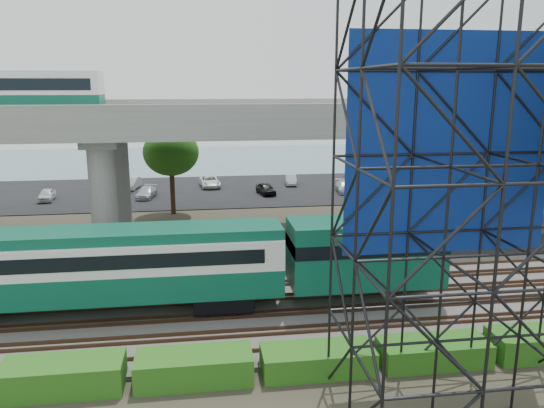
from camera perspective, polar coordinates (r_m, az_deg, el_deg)
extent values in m
plane|color=#474233|center=(26.49, 0.63, -13.03)|extent=(140.00, 140.00, 0.00)
cube|color=slate|center=(28.25, 0.02, -11.10)|extent=(90.00, 12.00, 0.20)
cube|color=black|center=(36.14, -1.86, -5.75)|extent=(90.00, 5.00, 0.08)
cube|color=black|center=(58.82, -4.30, 1.51)|extent=(90.00, 18.00, 0.08)
cube|color=slate|center=(80.48, -5.32, 4.54)|extent=(140.00, 40.00, 0.03)
cube|color=#472D1E|center=(23.97, 1.63, -15.24)|extent=(90.00, 0.08, 0.16)
cube|color=#472D1E|center=(25.24, 1.08, -13.71)|extent=(90.00, 0.08, 0.16)
cube|color=#472D1E|center=(25.73, 0.88, -13.16)|extent=(90.00, 0.08, 0.16)
cube|color=#472D1E|center=(27.02, 0.40, -11.84)|extent=(90.00, 0.08, 0.16)
cube|color=#472D1E|center=(27.52, 0.23, -11.36)|extent=(90.00, 0.08, 0.16)
cube|color=#472D1E|center=(28.83, -0.18, -10.19)|extent=(90.00, 0.08, 0.16)
cube|color=#472D1E|center=(29.34, -0.33, -9.77)|extent=(90.00, 0.08, 0.16)
cube|color=#472D1E|center=(30.66, -0.69, -8.74)|extent=(90.00, 0.08, 0.16)
cube|color=#472D1E|center=(31.18, -0.83, -8.37)|extent=(90.00, 0.08, 0.16)
cube|color=#472D1E|center=(32.52, -1.14, -7.46)|extent=(90.00, 0.08, 0.16)
cube|color=black|center=(27.76, -5.32, -10.01)|extent=(3.00, 2.20, 0.90)
cube|color=#0B4F3A|center=(27.86, -18.98, -8.05)|extent=(19.00, 3.00, 1.40)
cube|color=silver|center=(27.39, -19.20, -5.21)|extent=(19.00, 3.00, 1.50)
cube|color=#0B4F3A|center=(27.11, -19.36, -3.20)|extent=(19.00, 2.60, 0.50)
cube|color=black|center=(27.20, -17.14, -5.08)|extent=(15.00, 3.06, 0.70)
cube|color=#0B4F3A|center=(28.28, 10.00, -5.06)|extent=(8.00, 3.00, 3.40)
cube|color=#9E9B93|center=(39.84, -2.80, 8.57)|extent=(80.00, 12.00, 1.20)
cube|color=#9E9B93|center=(34.05, -1.93, 9.79)|extent=(80.00, 0.50, 1.10)
cube|color=#9E9B93|center=(45.50, -3.48, 10.54)|extent=(80.00, 0.50, 1.10)
cylinder|color=#9E9B93|center=(37.41, -17.65, 0.57)|extent=(1.80, 1.80, 8.00)
cylinder|color=#9E9B93|center=(44.20, -16.19, 2.48)|extent=(1.80, 1.80, 8.00)
cube|color=#9E9B93|center=(40.27, -17.20, 6.77)|extent=(2.40, 9.00, 0.60)
cylinder|color=#9E9B93|center=(39.27, 12.45, 1.44)|extent=(1.80, 1.80, 8.00)
cylinder|color=#9E9B93|center=(45.78, 9.44, 3.16)|extent=(1.80, 1.80, 8.00)
cube|color=#9E9B93|center=(42.01, 11.04, 7.34)|extent=(2.40, 9.00, 0.60)
cube|color=black|center=(41.59, -25.95, 8.80)|extent=(12.00, 2.50, 0.70)
cube|color=#0B4F3A|center=(41.56, -26.06, 9.90)|extent=(12.00, 2.50, 0.90)
cube|color=silver|center=(41.54, -26.21, 11.41)|extent=(12.00, 2.50, 1.30)
cube|color=black|center=(41.54, -26.22, 11.48)|extent=(11.00, 2.56, 0.80)
cube|color=silver|center=(41.55, -26.32, 12.50)|extent=(12.00, 2.40, 0.30)
cube|color=navy|center=(20.95, 18.72, 5.97)|extent=(8.10, 0.08, 8.25)
cube|color=#225914|center=(22.83, -21.58, -16.84)|extent=(4.60, 1.80, 1.20)
cube|color=#225914|center=(22.19, -8.36, -16.99)|extent=(4.60, 1.80, 1.15)
cube|color=#225914|center=(22.68, 4.92, -16.36)|extent=(4.60, 1.80, 1.03)
cube|color=#225914|center=(24.19, 16.97, -14.96)|extent=(4.60, 1.80, 1.01)
cube|color=#225914|center=(26.54, 27.09, -13.15)|extent=(4.60, 1.80, 1.12)
cylinder|color=#382314|center=(41.15, 17.58, -0.63)|extent=(0.44, 0.44, 4.80)
ellipsoid|color=#225914|center=(40.56, 17.88, 3.77)|extent=(4.94, 4.94, 4.18)
cylinder|color=#382314|center=(48.50, -10.66, 1.73)|extent=(0.44, 0.44, 4.80)
ellipsoid|color=#225914|center=(48.00, -10.82, 5.48)|extent=(4.94, 4.94, 4.18)
imported|color=black|center=(37.53, -25.27, -5.10)|extent=(5.66, 4.13, 1.43)
imported|color=silver|center=(57.69, -23.08, 0.92)|extent=(1.61, 3.52, 1.17)
imported|color=#A0A3A8|center=(61.01, -14.86, 2.18)|extent=(2.03, 4.08, 1.29)
imported|color=#ACAEB4|center=(55.92, -13.35, 1.23)|extent=(2.18, 4.06, 1.12)
imported|color=silver|center=(60.56, -6.70, 2.42)|extent=(2.49, 4.62, 1.23)
imported|color=black|center=(56.07, -0.67, 1.65)|extent=(2.09, 3.73, 1.20)
imported|color=#9EA2A5|center=(61.47, 2.06, 2.61)|extent=(1.58, 3.54, 1.13)
imported|color=#B9B9B9|center=(57.77, 7.80, 1.85)|extent=(2.06, 4.20, 1.17)
imported|color=#B9BBC1|center=(63.83, 10.61, 2.76)|extent=(2.29, 4.11, 1.09)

